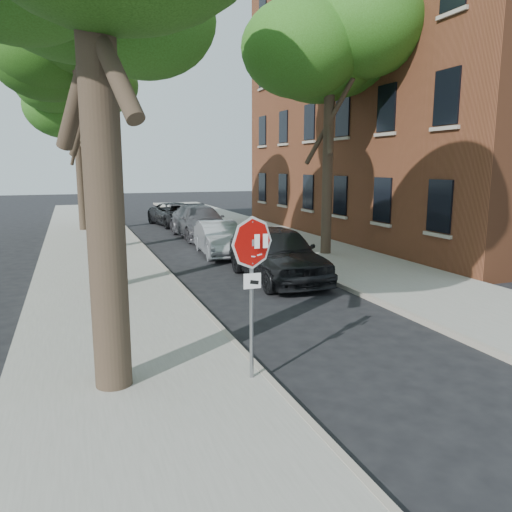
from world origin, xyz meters
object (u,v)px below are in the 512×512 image
Objects in this scene: apartment_building at (434,80)px; stop_sign at (252,266)px; tree_far at (75,92)px; car_b at (219,239)px; car_d at (176,214)px; tree_right at (328,63)px; car_c at (200,222)px; car_a at (277,253)px; tree_mid_b at (84,46)px; tree_mid_a at (84,0)px.

apartment_building is 7.74× the size of stop_sign.
apartment_building is 2.17× the size of tree_far.
car_b is (-11.87, -2.40, -6.99)m from apartment_building.
tree_far is at bearing -178.07° from car_d.
tree_far is at bearing 121.22° from car_b.
tree_right is at bearing -51.66° from tree_far.
tree_far reaches higher than car_c.
car_c is 5.40m from car_d.
stop_sign is 0.28× the size of tree_right.
apartment_building is 4.08× the size of car_a.
tree_mid_b is 2.57× the size of car_b.
tree_right is at bearing 45.38° from car_a.
tree_mid_b is 11.83m from car_d.
tree_mid_b is at bearing 154.48° from tree_right.
tree_mid_a is at bearing -132.51° from car_b.
tree_far is 14.02m from tree_right.
apartment_building is at bearing -23.04° from tree_far.
apartment_building reaches higher than car_a.
tree_far is 16.53m from car_a.
apartment_building is 15.10m from car_a.
tree_far is 12.52m from car_b.
tree_mid_a is 14.00m from tree_far.
tree_right is (-8.02, -3.89, -0.44)m from apartment_building.
tree_mid_b is (-1.72, 14.15, 6.05)m from stop_sign.
tree_far is at bearing 138.45° from car_c.
stop_sign is 0.49× the size of car_c.
car_d is (5.13, 14.88, -6.93)m from tree_mid_a.
stop_sign is 0.28× the size of tree_far.
stop_sign is at bearing -84.54° from tree_far.
apartment_building is 2.17× the size of tree_right.
tree_right is at bearing -17.04° from car_b.
tree_mid_a reaches higher than stop_sign.
car_a is (5.22, -0.30, -6.76)m from tree_mid_a.
apartment_building reaches higher than car_d.
stop_sign is 0.54× the size of car_d.
car_d is at bearing 106.27° from tree_right.
car_b is 10.40m from car_d.
tree_mid_b is at bearing -87.56° from tree_far.
car_c is (5.32, -4.51, -6.44)m from tree_far.
tree_far is at bearing 128.34° from tree_right.
tree_mid_b is at bearing 155.23° from car_b.
apartment_building is 13.56m from car_c.
car_d is at bearing 57.93° from tree_mid_b.
car_d is (3.21, 22.02, -1.28)m from stop_sign.
tree_far is 1.00× the size of tree_right.
car_b is (-0.47, 4.79, -0.18)m from car_a.
tree_mid_a is at bearing -160.81° from tree_right.
tree_mid_a is 17.20m from car_d.
apartment_building is 18.18m from tree_far.
tree_mid_b reaches higher than car_a.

